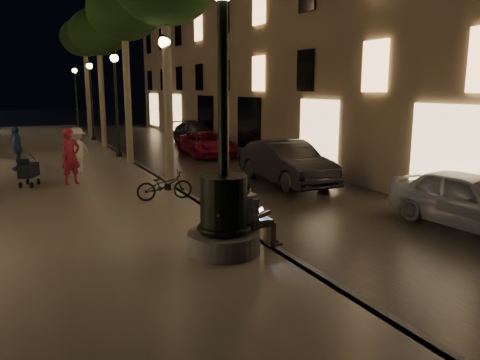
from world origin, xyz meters
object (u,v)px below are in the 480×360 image
lamp_curb_c (91,90)px  lamp_curb_d (76,90)px  seated_man_laptop (253,213)px  pedestrian_blue (17,148)px  pedestrian_white (77,150)px  car_third (207,144)px  tree_third (98,33)px  tree_far (85,38)px  lamp_curb_b (116,90)px  car_second (286,162)px  fountain_lamppost (224,201)px  stroller (28,170)px  tree_second (124,12)px  lamp_curb_a (166,91)px  car_rear (195,133)px  bicycle (164,185)px  pedestrian_red (71,157)px  car_front (471,200)px

lamp_curb_c → lamp_curb_d: size_ratio=1.00×
seated_man_laptop → pedestrian_blue: 12.64m
pedestrian_white → car_third: bearing=172.5°
tree_third → pedestrian_white: size_ratio=4.24×
tree_far → lamp_curb_b: (-0.08, -10.00, -3.20)m
car_second → lamp_curb_b: bearing=119.1°
tree_third → fountain_lamppost: bearing=-92.2°
seated_man_laptop → tree_third: (0.09, 18.00, 5.23)m
fountain_lamppost → stroller: (-3.25, 8.35, -0.49)m
tree_second → pedestrian_white: 6.00m
stroller → pedestrian_white: 2.65m
tree_far → lamp_curb_a: bearing=-90.3°
tree_third → car_rear: size_ratio=1.55×
lamp_curb_a → bicycle: size_ratio=3.06×
tree_third → car_second: size_ratio=1.56×
fountain_lamppost → stroller: 8.97m
lamp_curb_a → pedestrian_blue: size_ratio=2.83×
lamp_curb_d → pedestrian_white: 19.91m
car_rear → pedestrian_white: (-7.62, -8.22, 0.38)m
seated_man_laptop → lamp_curb_a: lamp_curb_a is taller
pedestrian_red → lamp_curb_d: bearing=57.2°
fountain_lamppost → car_third: (5.00, 13.81, -0.60)m
pedestrian_red → stroller: bearing=144.7°
pedestrian_white → car_front: bearing=90.0°
lamp_curb_c → bicycle: bearing=-91.7°
tree_second → pedestrian_blue: tree_second is taller
stroller → car_third: (8.25, 5.46, -0.11)m
lamp_curb_a → stroller: bearing=149.2°
tree_third → car_third: size_ratio=1.62×
car_second → pedestrian_red: (-6.95, 2.05, 0.37)m
tree_far → car_rear: 9.54m
bicycle → car_third: bearing=-22.6°
lamp_curb_c → fountain_lamppost: bearing=-91.8°
seated_man_laptop → lamp_curb_d: (0.09, 30.00, 2.33)m
pedestrian_white → pedestrian_blue: size_ratio=1.00×
tree_far → lamp_curb_a: (-0.08, -18.00, -3.20)m
stroller → car_rear: size_ratio=0.23×
car_front → pedestrian_red: bearing=129.6°
stroller → tree_far: bearing=98.5°
tree_third → pedestrian_red: bearing=-105.1°
pedestrian_blue → lamp_curb_b: bearing=108.7°
car_third → pedestrian_white: (-6.51, -3.47, 0.43)m
seated_man_laptop → car_front: size_ratio=0.33×
lamp_curb_b → car_third: bearing=-2.5°
pedestrian_white → lamp_curb_d: bearing=-132.0°
lamp_curb_c → tree_second: bearing=-89.4°
fountain_lamppost → pedestrian_white: (-1.51, 10.34, -0.16)m
lamp_curb_d → bicycle: size_ratio=3.06×
lamp_curb_c → stroller: bearing=-106.1°
lamp_curb_d → car_rear: (5.40, -11.44, -2.56)m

